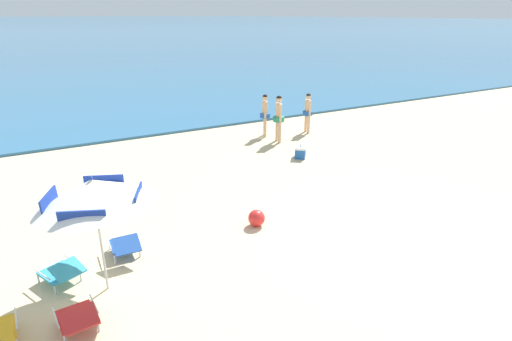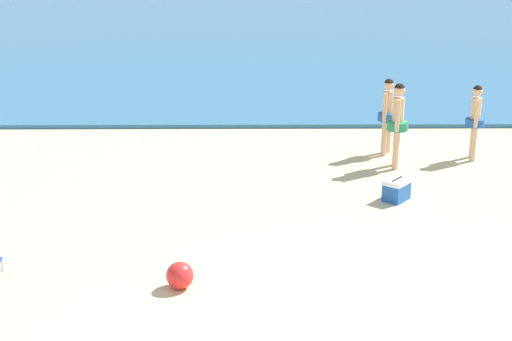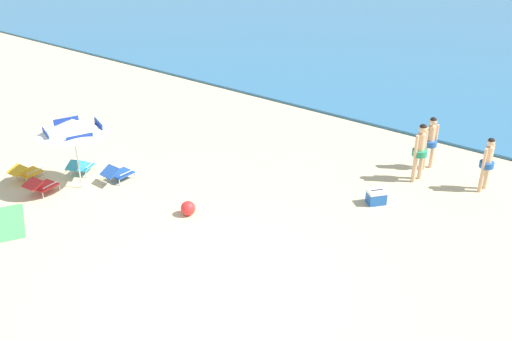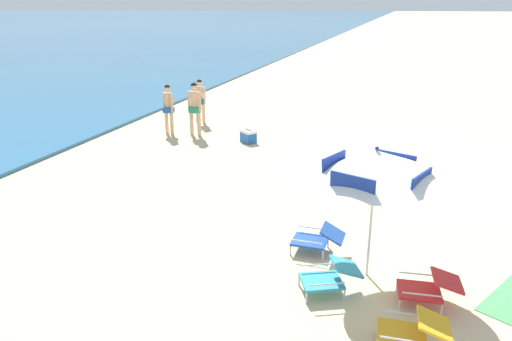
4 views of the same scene
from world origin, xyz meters
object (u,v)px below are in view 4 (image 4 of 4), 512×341
object	(u,v)px
beach_ball	(346,187)
lounge_chair_beside_umbrella	(318,238)
person_standing_near_shore	(200,98)
person_wading_in	(168,106)
lounge_chair_under_umbrella	(413,330)
cooler_box	(248,136)
person_standing_beside	(195,105)
lounge_chair_facing_sea	(429,287)
lounge_chair_spare_folded	(330,276)
beach_umbrella_striped_main	(376,165)

from	to	relation	value
beach_ball	lounge_chair_beside_umbrella	bearing A→B (deg)	176.88
person_standing_near_shore	person_wading_in	distance (m)	1.83
lounge_chair_under_umbrella	cooler_box	bearing A→B (deg)	29.12
beach_ball	person_standing_near_shore	bearing A→B (deg)	46.20
person_standing_beside	lounge_chair_facing_sea	bearing A→B (deg)	-138.63
lounge_chair_under_umbrella	lounge_chair_spare_folded	distance (m)	1.54
beach_umbrella_striped_main	lounge_chair_spare_folded	world-z (taller)	beach_umbrella_striped_main
lounge_chair_under_umbrella	lounge_chair_beside_umbrella	distance (m)	2.70
person_standing_near_shore	person_standing_beside	xyz separation A→B (m)	(-1.73, -0.54, 0.09)
beach_umbrella_striped_main	cooler_box	bearing A→B (deg)	30.68
beach_umbrella_striped_main	lounge_chair_under_umbrella	xyz separation A→B (m)	(-1.67, -0.67, -1.59)
lounge_chair_under_umbrella	lounge_chair_facing_sea	xyz separation A→B (m)	(1.09, -0.23, 0.00)
beach_umbrella_striped_main	lounge_chair_facing_sea	size ratio (longest dim) A/B	3.07
lounge_chair_spare_folded	person_standing_near_shore	size ratio (longest dim) A/B	0.63
lounge_chair_under_umbrella	person_standing_near_shore	xyz separation A→B (m)	(10.85, 7.38, 0.65)
person_wading_in	cooler_box	xyz separation A→B (m)	(-0.28, -2.87, -0.76)
lounge_chair_beside_umbrella	person_standing_near_shore	distance (m)	10.45
lounge_chair_facing_sea	person_wading_in	world-z (taller)	person_wading_in
lounge_chair_spare_folded	person_wading_in	world-z (taller)	person_wading_in
lounge_chair_facing_sea	person_wading_in	bearing A→B (deg)	45.08
lounge_chair_under_umbrella	person_standing_beside	world-z (taller)	person_standing_beside
person_standing_near_shore	cooler_box	bearing A→B (deg)	-129.72
person_standing_near_shore	lounge_chair_beside_umbrella	bearing A→B (deg)	-146.12
beach_ball	lounge_chair_under_umbrella	bearing A→B (deg)	-164.65
lounge_chair_under_umbrella	person_wading_in	xyz separation A→B (m)	(9.07, 7.77, 0.69)
person_standing_near_shore	cooler_box	xyz separation A→B (m)	(-2.06, -2.48, -0.73)
lounge_chair_under_umbrella	beach_umbrella_striped_main	bearing A→B (deg)	21.92
lounge_chair_under_umbrella	lounge_chair_spare_folded	bearing A→B (deg)	49.69
lounge_chair_under_umbrella	person_standing_beside	bearing A→B (deg)	36.87
lounge_chair_spare_folded	lounge_chair_facing_sea	bearing A→B (deg)	-86.30
person_standing_beside	cooler_box	xyz separation A→B (m)	(-0.33, -1.94, -0.82)
lounge_chair_spare_folded	lounge_chair_beside_umbrella	bearing A→B (deg)	18.04
person_standing_near_shore	person_wading_in	size ratio (longest dim) A/B	0.96
lounge_chair_beside_umbrella	person_standing_near_shore	bearing A→B (deg)	33.88
lounge_chair_spare_folded	cooler_box	bearing A→B (deg)	25.52
cooler_box	lounge_chair_spare_folded	bearing A→B (deg)	-154.48
lounge_chair_beside_umbrella	person_standing_near_shore	xyz separation A→B (m)	(8.66, 5.81, 0.66)
person_standing_beside	lounge_chair_under_umbrella	bearing A→B (deg)	-143.13
beach_umbrella_striped_main	lounge_chair_under_umbrella	world-z (taller)	beach_umbrella_striped_main
person_standing_beside	beach_ball	size ratio (longest dim) A/B	4.52
lounge_chair_facing_sea	beach_umbrella_striped_main	bearing A→B (deg)	57.26
lounge_chair_under_umbrella	cooler_box	distance (m)	10.06
lounge_chair_under_umbrella	person_standing_near_shore	distance (m)	13.14
lounge_chair_under_umbrella	lounge_chair_beside_umbrella	xyz separation A→B (m)	(2.19, 1.57, -0.00)
person_standing_beside	beach_umbrella_striped_main	bearing A→B (deg)	-140.37
lounge_chair_under_umbrella	person_wading_in	world-z (taller)	person_wading_in
lounge_chair_facing_sea	lounge_chair_spare_folded	size ratio (longest dim) A/B	0.90
lounge_chair_facing_sea	cooler_box	bearing A→B (deg)	33.66
lounge_chair_beside_umbrella	lounge_chair_spare_folded	bearing A→B (deg)	-161.96
lounge_chair_spare_folded	lounge_chair_under_umbrella	bearing A→B (deg)	-130.31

